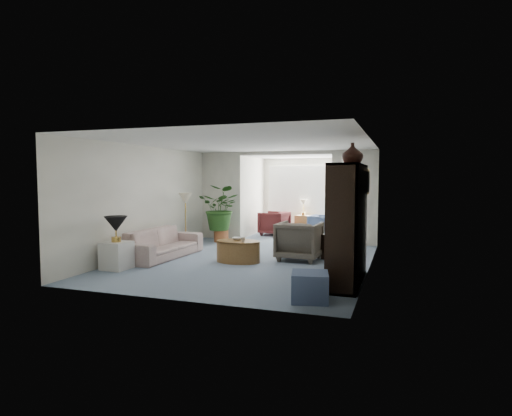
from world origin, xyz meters
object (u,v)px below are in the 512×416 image
at_px(ottoman, 310,287).
at_px(sunroom_chair_maroon, 274,223).
at_px(floor_lamp, 185,198).
at_px(coffee_cup, 243,240).
at_px(sofa, 162,243).
at_px(sunroom_table, 303,224).
at_px(table_lamp, 116,224).
at_px(entertainment_cabinet, 348,224).
at_px(framed_picture, 368,182).
at_px(plant_pot, 221,236).
at_px(side_table_dark, 334,247).
at_px(wingback_chair, 299,241).
at_px(coffee_bowl, 238,239).
at_px(end_table, 117,256).
at_px(sunroom_chair_blue, 322,226).
at_px(coffee_table, 238,251).
at_px(cabinet_urn, 352,154).

bearing_deg(ottoman, sunroom_chair_maroon, 110.71).
height_order(floor_lamp, coffee_cup, floor_lamp).
height_order(sofa, sunroom_table, sofa).
height_order(table_lamp, entertainment_cabinet, entertainment_cabinet).
relative_size(framed_picture, ottoman, 0.96).
height_order(framed_picture, plant_pot, framed_picture).
bearing_deg(plant_pot, sunroom_chair_maroon, 60.95).
relative_size(framed_picture, side_table_dark, 0.92).
height_order(table_lamp, sunroom_chair_maroon, table_lamp).
xyz_separation_m(sofa, wingback_chair, (2.95, 0.72, 0.10)).
distance_m(floor_lamp, ottoman, 5.49).
height_order(floor_lamp, sunroom_chair_maroon, floor_lamp).
relative_size(coffee_bowl, side_table_dark, 0.42).
bearing_deg(coffee_cup, sunroom_table, 88.59).
distance_m(end_table, floor_lamp, 2.92).
relative_size(side_table_dark, plant_pot, 1.35).
relative_size(sunroom_chair_blue, sunroom_chair_maroon, 0.91).
height_order(coffee_cup, sunroom_chair_blue, sunroom_chair_blue).
xyz_separation_m(table_lamp, plant_pot, (0.51, 3.91, -0.72)).
relative_size(ottoman, sunroom_table, 0.91).
height_order(ottoman, plant_pot, ottoman).
xyz_separation_m(coffee_cup, entertainment_cabinet, (2.25, -0.95, 0.51)).
bearing_deg(table_lamp, coffee_table, 35.90).
relative_size(table_lamp, ottoman, 0.85).
bearing_deg(side_table_dark, coffee_table, -153.41).
bearing_deg(sofa, ottoman, -118.01).
bearing_deg(sunroom_chair_maroon, wingback_chair, 32.61).
bearing_deg(floor_lamp, framed_picture, -16.38).
height_order(floor_lamp, plant_pot, floor_lamp).
bearing_deg(wingback_chair, coffee_table, 31.33).
relative_size(end_table, plant_pot, 1.34).
distance_m(coffee_bowl, sunroom_table, 4.94).
relative_size(floor_lamp, sunroom_chair_maroon, 0.44).
xyz_separation_m(sofa, coffee_table, (1.78, 0.08, -0.09)).
distance_m(sofa, sunroom_chair_maroon, 4.54).
distance_m(sofa, sunroom_table, 5.50).
bearing_deg(plant_pot, sofa, -96.82).
height_order(coffee_cup, plant_pot, coffee_cup).
relative_size(coffee_bowl, wingback_chair, 0.25).
xyz_separation_m(end_table, coffee_table, (1.98, 1.43, -0.04)).
bearing_deg(sofa, coffee_table, -84.85).
height_order(sofa, coffee_cup, sofa).
relative_size(coffee_table, ottoman, 1.83).
bearing_deg(floor_lamp, ottoman, -42.55).
xyz_separation_m(framed_picture, table_lamp, (-4.60, -1.41, -0.82)).
distance_m(coffee_bowl, coffee_cup, 0.28).
bearing_deg(entertainment_cabinet, sunroom_chair_blue, 104.44).
distance_m(coffee_cup, sunroom_chair_blue, 4.46).
relative_size(coffee_table, side_table_dark, 1.75).
bearing_deg(cabinet_urn, coffee_table, 167.06).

